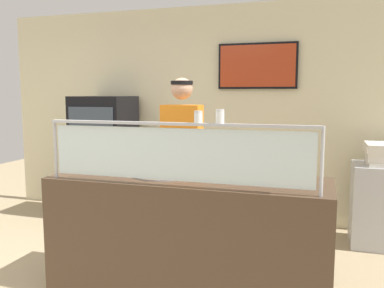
% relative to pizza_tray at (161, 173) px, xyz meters
% --- Properties ---
extents(ground_plane, '(12.00, 12.00, 0.00)m').
position_rel_pizza_tray_xyz_m(ground_plane, '(0.24, 0.61, -0.97)').
color(ground_plane, tan).
rests_on(ground_plane, ground).
extents(shop_rear_unit, '(6.59, 0.13, 2.70)m').
position_rel_pizza_tray_xyz_m(shop_rear_unit, '(0.25, 2.07, 0.39)').
color(shop_rear_unit, beige).
rests_on(shop_rear_unit, ground).
extents(serving_counter, '(2.19, 0.72, 0.95)m').
position_rel_pizza_tray_xyz_m(serving_counter, '(0.24, -0.03, -0.49)').
color(serving_counter, '#4C3828').
rests_on(serving_counter, ground).
extents(sneeze_guard, '(2.02, 0.06, 0.46)m').
position_rel_pizza_tray_xyz_m(sneeze_guard, '(0.24, -0.33, 0.27)').
color(sneeze_guard, '#B2B5BC').
rests_on(sneeze_guard, serving_counter).
extents(pizza_tray, '(0.48, 0.48, 0.04)m').
position_rel_pizza_tray_xyz_m(pizza_tray, '(0.00, 0.00, 0.00)').
color(pizza_tray, '#9EA0A8').
rests_on(pizza_tray, serving_counter).
extents(pizza_server, '(0.14, 0.29, 0.01)m').
position_rel_pizza_tray_xyz_m(pizza_server, '(-0.04, -0.02, 0.02)').
color(pizza_server, '#ADAFB7').
rests_on(pizza_server, pizza_tray).
extents(parmesan_shaker, '(0.06, 0.06, 0.08)m').
position_rel_pizza_tray_xyz_m(parmesan_shaker, '(0.41, -0.33, 0.48)').
color(parmesan_shaker, white).
rests_on(parmesan_shaker, sneeze_guard).
extents(pepper_flake_shaker, '(0.06, 0.06, 0.10)m').
position_rel_pizza_tray_xyz_m(pepper_flake_shaker, '(0.57, -0.33, 0.48)').
color(pepper_flake_shaker, white).
rests_on(pepper_flake_shaker, sneeze_guard).
extents(worker_figure, '(0.41, 0.50, 1.76)m').
position_rel_pizza_tray_xyz_m(worker_figure, '(-0.07, 0.72, 0.04)').
color(worker_figure, '#23232D').
rests_on(worker_figure, ground).
extents(drink_fridge, '(0.70, 0.64, 1.57)m').
position_rel_pizza_tray_xyz_m(drink_fridge, '(-1.45, 1.63, -0.18)').
color(drink_fridge, black).
rests_on(drink_fridge, ground).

